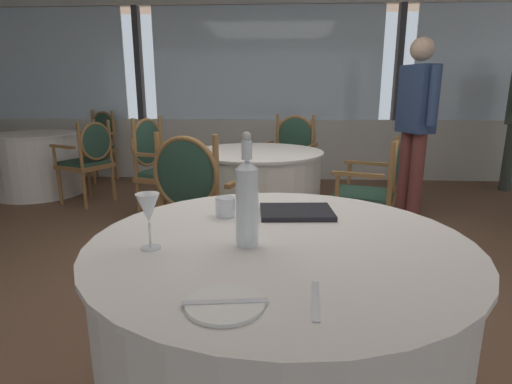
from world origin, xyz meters
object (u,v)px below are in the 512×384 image
at_px(dining_chair_0_0, 375,187).
at_px(dining_chair_1_2, 98,140).
at_px(dining_chair_1_1, 89,156).
at_px(diner_person_1, 416,117).
at_px(wine_glass, 148,210).
at_px(dining_chair_0_3, 197,198).
at_px(water_tumbler, 225,207).
at_px(dining_chair_0_1, 292,154).
at_px(side_plate, 225,304).
at_px(water_bottle, 247,200).
at_px(menu_book, 296,212).
at_px(dining_chair_0_2, 159,162).

distance_m(dining_chair_0_0, dining_chair_1_2, 4.17).
xyz_separation_m(dining_chair_1_1, diner_person_1, (3.42, -0.28, 0.45)).
bearing_deg(wine_glass, dining_chair_0_3, 94.72).
bearing_deg(water_tumbler, dining_chair_0_0, 57.51).
bearing_deg(dining_chair_0_3, dining_chair_0_1, 0.00).
xyz_separation_m(side_plate, water_bottle, (0.02, 0.39, 0.15)).
xyz_separation_m(dining_chair_0_1, diner_person_1, (1.19, -0.28, 0.41)).
relative_size(water_tumbler, menu_book, 0.27).
distance_m(dining_chair_0_0, dining_chair_0_3, 1.41).
height_order(dining_chair_1_1, diner_person_1, diner_person_1).
relative_size(dining_chair_0_2, dining_chair_1_1, 1.08).
bearing_deg(side_plate, diner_person_1, 65.47).
bearing_deg(diner_person_1, menu_book, -137.50).
xyz_separation_m(water_bottle, dining_chair_0_2, (-1.02, 2.47, -0.31)).
relative_size(water_bottle, dining_chair_0_0, 0.41).
xyz_separation_m(menu_book, dining_chair_0_2, (-1.20, 2.12, -0.17)).
bearing_deg(side_plate, water_bottle, 86.53).
xyz_separation_m(water_tumbler, dining_chair_0_1, (0.36, 2.78, -0.21)).
height_order(water_bottle, menu_book, water_bottle).
distance_m(dining_chair_1_2, diner_person_1, 4.21).
distance_m(side_plate, dining_chair_1_2, 5.34).
bearing_deg(water_tumbler, side_plate, -82.91).
bearing_deg(water_tumbler, menu_book, 8.37).
bearing_deg(water_bottle, dining_chair_0_1, 85.39).
distance_m(wine_glass, dining_chair_0_1, 3.19).
bearing_deg(diner_person_1, dining_chair_0_3, -159.38).
bearing_deg(dining_chair_0_2, dining_chair_1_1, 166.92).
relative_size(side_plate, dining_chair_1_2, 0.19).
bearing_deg(dining_chair_0_1, diner_person_1, 96.17).
height_order(side_plate, water_tumbler, water_tumbler).
height_order(dining_chair_0_0, dining_chair_0_3, dining_chair_0_3).
height_order(menu_book, diner_person_1, diner_person_1).
relative_size(side_plate, wine_glass, 1.04).
distance_m(side_plate, diner_person_1, 3.52).
distance_m(dining_chair_0_1, dining_chair_0_3, 1.99).
distance_m(water_bottle, water_tumbler, 0.35).
xyz_separation_m(dining_chair_0_2, dining_chair_1_1, (-0.96, 0.61, -0.05)).
relative_size(dining_chair_0_0, dining_chair_1_2, 0.92).
relative_size(dining_chair_0_1, dining_chair_0_2, 0.99).
bearing_deg(menu_book, diner_person_1, 58.99).
bearing_deg(dining_chair_1_1, dining_chair_1_2, -45.20).
height_order(side_plate, diner_person_1, diner_person_1).
relative_size(dining_chair_0_0, dining_chair_1_1, 0.97).
bearing_deg(diner_person_1, water_bottle, -137.45).
bearing_deg(wine_glass, dining_chair_0_2, 105.83).
bearing_deg(dining_chair_0_2, dining_chair_0_0, 0.00).
bearing_deg(dining_chair_0_2, dining_chair_0_1, 44.97).
height_order(water_tumbler, diner_person_1, diner_person_1).
xyz_separation_m(dining_chair_0_0, dining_chair_1_1, (-2.84, 1.27, 0.02)).
relative_size(dining_chair_0_0, dining_chair_0_2, 0.89).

